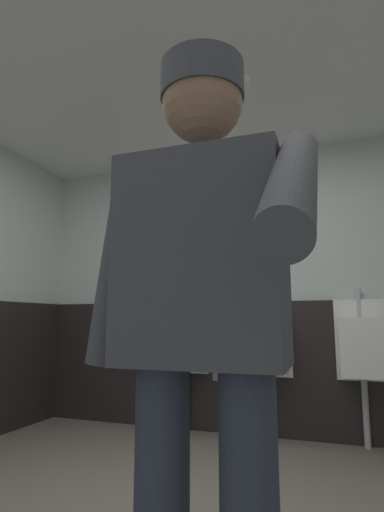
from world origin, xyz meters
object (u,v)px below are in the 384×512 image
object	(u,v)px
urinal_left	(183,343)
urinal_right	(362,346)
person	(202,312)
urinal_middle	(266,345)

from	to	relation	value
urinal_left	urinal_right	world-z (taller)	same
person	urinal_right	bearing A→B (deg)	78.34
urinal_right	person	size ratio (longest dim) A/B	0.73
urinal_left	urinal_right	size ratio (longest dim) A/B	1.00
urinal_middle	person	world-z (taller)	person
urinal_right	urinal_left	bearing A→B (deg)	180.00
urinal_left	urinal_middle	distance (m)	0.75
urinal_left	urinal_middle	bearing A→B (deg)	0.00
urinal_middle	person	xyz separation A→B (m)	(0.23, -2.50, 0.22)
urinal_left	urinal_middle	world-z (taller)	same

